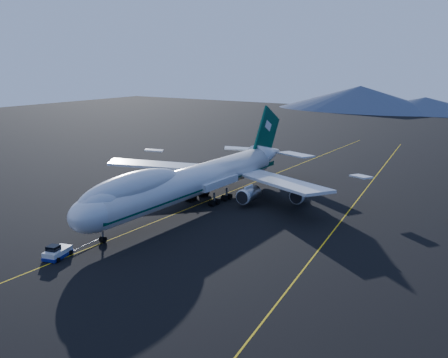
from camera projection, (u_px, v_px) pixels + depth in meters
The scene contains 5 objects.
ground at pixel (194, 206), 108.10m from camera, with size 500.00×500.00×0.00m, color black.
taxiway_line_main at pixel (194, 206), 108.10m from camera, with size 0.25×220.00×0.01m, color gold.
taxiway_line_side at pixel (344, 218), 100.22m from camera, with size 0.25×200.00×0.01m, color gold.
boeing_747 at pixel (194, 180), 106.79m from camera, with size 59.62×72.43×19.37m.
pushback_tug at pixel (58, 253), 79.85m from camera, with size 3.77×5.43×2.16m.
Camera 1 is at (62.37, -83.22, 30.78)m, focal length 40.00 mm.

